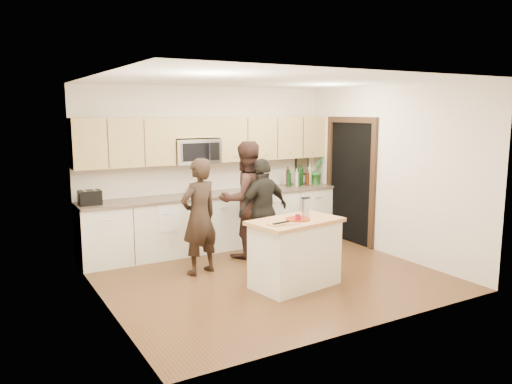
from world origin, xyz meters
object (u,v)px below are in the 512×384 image
island (295,253)px  woman_right (263,210)px  toaster (90,198)px  woman_center (246,200)px  woman_left (199,217)px

island → woman_right: size_ratio=0.81×
island → toaster: toaster is taller
woman_center → woman_left: bearing=23.3°
island → woman_left: woman_left is taller
island → toaster: 3.12m
woman_left → toaster: bearing=-56.4°
woman_left → woman_right: size_ratio=1.04×
woman_center → woman_right: 0.36m
island → woman_left: (-0.88, 1.11, 0.37)m
island → woman_center: woman_center is taller
island → woman_right: woman_right is taller
woman_center → island: bearing=86.6°
woman_center → woman_right: (0.14, -0.31, -0.12)m
island → woman_left: size_ratio=0.78×
woman_left → island: bearing=112.5°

